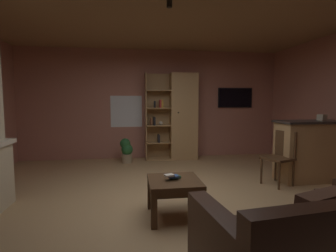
% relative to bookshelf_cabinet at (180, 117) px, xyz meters
% --- Properties ---
extents(floor, '(6.48, 6.08, 0.02)m').
position_rel_bookshelf_cabinet_xyz_m(floor, '(-0.64, -2.80, -1.06)').
color(floor, tan).
rests_on(floor, ground).
extents(wall_back, '(6.60, 0.06, 2.70)m').
position_rel_bookshelf_cabinet_xyz_m(wall_back, '(-0.64, 0.27, 0.30)').
color(wall_back, '#AD7060').
rests_on(wall_back, ground).
extents(ceiling, '(6.48, 6.08, 0.02)m').
position_rel_bookshelf_cabinet_xyz_m(ceiling, '(-0.64, -2.80, 1.67)').
color(ceiling, '#8E6B47').
extents(window_pane_back, '(0.77, 0.01, 0.78)m').
position_rel_bookshelf_cabinet_xyz_m(window_pane_back, '(-1.31, 0.24, 0.13)').
color(window_pane_back, white).
extents(bookshelf_cabinet, '(1.27, 0.41, 2.11)m').
position_rel_bookshelf_cabinet_xyz_m(bookshelf_cabinet, '(0.00, 0.00, 0.00)').
color(bookshelf_cabinet, tan).
rests_on(bookshelf_cabinet, ground).
extents(kitchen_bar_counter, '(1.53, 0.58, 1.09)m').
position_rel_bookshelf_cabinet_xyz_m(kitchen_bar_counter, '(2.14, -2.14, -0.50)').
color(kitchen_bar_counter, tan).
rests_on(kitchen_bar_counter, ground).
extents(tissue_box, '(0.14, 0.14, 0.11)m').
position_rel_bookshelf_cabinet_xyz_m(tissue_box, '(2.19, -2.12, 0.09)').
color(tissue_box, '#BFB299').
rests_on(tissue_box, kitchen_bar_counter).
extents(leather_couch, '(1.76, 1.12, 0.84)m').
position_rel_bookshelf_cabinet_xyz_m(leather_couch, '(0.15, -4.71, -0.74)').
color(leather_couch, '#382116').
rests_on(leather_couch, ground).
extents(coffee_table, '(0.63, 0.64, 0.47)m').
position_rel_bookshelf_cabinet_xyz_m(coffee_table, '(-0.69, -3.28, -0.67)').
color(coffee_table, '#4C331E').
rests_on(coffee_table, ground).
extents(table_book_0, '(0.15, 0.13, 0.03)m').
position_rel_bookshelf_cabinet_xyz_m(table_book_0, '(-0.68, -3.21, -0.56)').
color(table_book_0, '#387247').
rests_on(table_book_0, coffee_table).
extents(table_book_1, '(0.15, 0.12, 0.02)m').
position_rel_bookshelf_cabinet_xyz_m(table_book_1, '(-0.71, -3.27, -0.54)').
color(table_book_1, '#2D4C8C').
rests_on(table_book_1, coffee_table).
extents(table_book_2, '(0.13, 0.11, 0.02)m').
position_rel_bookshelf_cabinet_xyz_m(table_book_2, '(-0.76, -3.30, -0.52)').
color(table_book_2, beige).
rests_on(table_book_2, coffee_table).
extents(dining_chair, '(0.54, 0.54, 0.92)m').
position_rel_bookshelf_cabinet_xyz_m(dining_chair, '(1.33, -2.28, -0.52)').
color(dining_chair, '#4C331E').
rests_on(dining_chair, ground).
extents(potted_floor_plant, '(0.30, 0.29, 0.57)m').
position_rel_bookshelf_cabinet_xyz_m(potted_floor_plant, '(-1.32, -0.28, -0.75)').
color(potted_floor_plant, '#9E896B').
rests_on(potted_floor_plant, ground).
extents(wall_mounted_tv, '(0.91, 0.06, 0.51)m').
position_rel_bookshelf_cabinet_xyz_m(wall_mounted_tv, '(1.51, 0.21, 0.47)').
color(wall_mounted_tv, black).
extents(track_light_spot_1, '(0.07, 0.07, 0.09)m').
position_rel_bookshelf_cabinet_xyz_m(track_light_spot_1, '(-0.72, -3.06, 1.59)').
color(track_light_spot_1, black).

